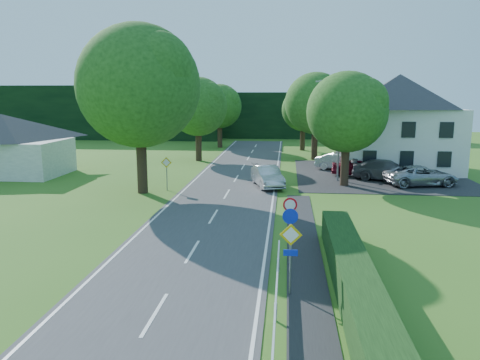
# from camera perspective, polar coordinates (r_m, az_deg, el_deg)

# --- Properties ---
(road) EXTENTS (7.00, 80.00, 0.04)m
(road) POSITION_cam_1_polar(r_m,az_deg,el_deg) (28.73, -2.64, -3.46)
(road) COLOR #3B3B3D
(road) RESTS_ON ground
(parking_pad) EXTENTS (14.00, 16.00, 0.04)m
(parking_pad) POSITION_cam_1_polar(r_m,az_deg,el_deg) (41.91, 16.53, 0.60)
(parking_pad) COLOR black
(parking_pad) RESTS_ON ground
(line_edge_left) EXTENTS (0.12, 80.00, 0.01)m
(line_edge_left) POSITION_cam_1_polar(r_m,az_deg,el_deg) (29.36, -8.94, -3.22)
(line_edge_left) COLOR white
(line_edge_left) RESTS_ON road
(line_edge_right) EXTENTS (0.12, 80.00, 0.01)m
(line_edge_right) POSITION_cam_1_polar(r_m,az_deg,el_deg) (28.44, 3.86, -3.56)
(line_edge_right) COLOR white
(line_edge_right) RESTS_ON road
(line_centre) EXTENTS (0.12, 80.00, 0.01)m
(line_centre) POSITION_cam_1_polar(r_m,az_deg,el_deg) (28.72, -2.64, -3.41)
(line_centre) COLOR white
(line_centre) RESTS_ON road
(tree_main) EXTENTS (9.40, 9.40, 11.64)m
(tree_main) POSITION_cam_1_polar(r_m,az_deg,el_deg) (33.16, -12.12, 8.35)
(tree_main) COLOR #1D4514
(tree_main) RESTS_ON ground
(tree_left_far) EXTENTS (7.00, 7.00, 8.58)m
(tree_left_far) POSITION_cam_1_polar(r_m,az_deg,el_deg) (48.50, -5.12, 7.39)
(tree_left_far) COLOR #1D4514
(tree_left_far) RESTS_ON ground
(tree_right_far) EXTENTS (7.40, 7.40, 9.09)m
(tree_right_far) POSITION_cam_1_polar(r_m,az_deg,el_deg) (49.70, 9.17, 7.67)
(tree_right_far) COLOR #1D4514
(tree_right_far) RESTS_ON ground
(tree_left_back) EXTENTS (6.60, 6.60, 8.07)m
(tree_left_back) POSITION_cam_1_polar(r_m,az_deg,el_deg) (60.25, -2.49, 7.81)
(tree_left_back) COLOR #1D4514
(tree_left_back) RESTS_ON ground
(tree_right_back) EXTENTS (6.20, 6.20, 7.56)m
(tree_right_back) POSITION_cam_1_polar(r_m,az_deg,el_deg) (57.68, 7.69, 7.35)
(tree_right_back) COLOR #1D4514
(tree_right_back) RESTS_ON ground
(tree_right_mid) EXTENTS (7.00, 7.00, 8.58)m
(tree_right_mid) POSITION_cam_1_polar(r_m,az_deg,el_deg) (35.93, 12.84, 6.04)
(tree_right_mid) COLOR #1D4514
(tree_right_mid) RESTS_ON ground
(treeline_left) EXTENTS (44.00, 6.00, 8.00)m
(treeline_left) POSITION_cam_1_polar(r_m,az_deg,el_deg) (76.67, -19.19, 7.82)
(treeline_left) COLOR black
(treeline_left) RESTS_ON ground
(treeline_right) EXTENTS (30.00, 5.00, 7.00)m
(treeline_right) POSITION_cam_1_polar(r_m,az_deg,el_deg) (73.74, 8.86, 7.80)
(treeline_right) COLOR black
(treeline_right) RESTS_ON ground
(bungalow_left) EXTENTS (11.00, 6.50, 5.20)m
(bungalow_left) POSITION_cam_1_polar(r_m,az_deg,el_deg) (44.83, -26.87, 4.00)
(bungalow_left) COLOR #B0AFAB
(bungalow_left) RESTS_ON ground
(house_white) EXTENTS (10.60, 8.40, 8.60)m
(house_white) POSITION_cam_1_polar(r_m,az_deg,el_deg) (44.74, 18.66, 6.76)
(house_white) COLOR white
(house_white) RESTS_ON ground
(streetlight) EXTENTS (2.03, 0.18, 8.00)m
(streetlight) POSITION_cam_1_polar(r_m,az_deg,el_deg) (37.85, 11.82, 6.56)
(streetlight) COLOR gray
(streetlight) RESTS_ON ground
(sign_priority_right) EXTENTS (0.78, 0.09, 2.59)m
(sign_priority_right) POSITION_cam_1_polar(r_m,az_deg,el_deg) (16.39, 6.20, -7.99)
(sign_priority_right) COLOR gray
(sign_priority_right) RESTS_ON ground
(sign_roundabout) EXTENTS (0.64, 0.08, 2.37)m
(sign_roundabout) POSITION_cam_1_polar(r_m,az_deg,el_deg) (19.30, 6.14, -5.49)
(sign_roundabout) COLOR gray
(sign_roundabout) RESTS_ON ground
(sign_speed_limit) EXTENTS (0.64, 0.11, 2.37)m
(sign_speed_limit) POSITION_cam_1_polar(r_m,az_deg,el_deg) (21.19, 6.12, -3.75)
(sign_speed_limit) COLOR gray
(sign_speed_limit) RESTS_ON ground
(sign_priority_left) EXTENTS (0.78, 0.09, 2.44)m
(sign_priority_left) POSITION_cam_1_polar(r_m,az_deg,el_deg) (34.07, -8.95, 1.58)
(sign_priority_left) COLOR gray
(sign_priority_left) RESTS_ON ground
(moving_car) EXTENTS (2.87, 4.96, 1.55)m
(moving_car) POSITION_cam_1_polar(r_m,az_deg,el_deg) (35.08, 3.37, 0.45)
(moving_car) COLOR #B3B3B8
(moving_car) RESTS_ON road
(motorcycle) EXTENTS (1.34, 2.01, 1.00)m
(motorcycle) POSITION_cam_1_polar(r_m,az_deg,el_deg) (40.72, 2.09, 1.49)
(motorcycle) COLOR black
(motorcycle) RESTS_ON road
(parked_car_red) EXTENTS (4.49, 2.17, 1.48)m
(parked_car_red) POSITION_cam_1_polar(r_m,az_deg,el_deg) (40.75, 14.15, 1.52)
(parked_car_red) COLOR maroon
(parked_car_red) RESTS_ON parking_pad
(parked_car_silver_a) EXTENTS (4.79, 2.83, 1.49)m
(parked_car_silver_a) POSITION_cam_1_polar(r_m,az_deg,el_deg) (43.53, 12.15, 2.19)
(parked_car_silver_a) COLOR silver
(parked_car_silver_a) RESTS_ON parking_pad
(parked_car_grey) EXTENTS (5.92, 3.58, 1.61)m
(parked_car_grey) POSITION_cam_1_polar(r_m,az_deg,el_deg) (39.46, 17.49, 1.16)
(parked_car_grey) COLOR #545459
(parked_car_grey) RESTS_ON parking_pad
(parked_car_silver_b) EXTENTS (5.82, 3.56, 1.51)m
(parked_car_silver_b) POSITION_cam_1_polar(r_m,az_deg,el_deg) (38.02, 21.21, 0.50)
(parked_car_silver_b) COLOR #A5A6AD
(parked_car_silver_b) RESTS_ON parking_pad
(parasol) EXTENTS (2.32, 2.35, 1.85)m
(parasol) POSITION_cam_1_polar(r_m,az_deg,el_deg) (43.27, 12.69, 2.36)
(parasol) COLOR red
(parasol) RESTS_ON parking_pad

